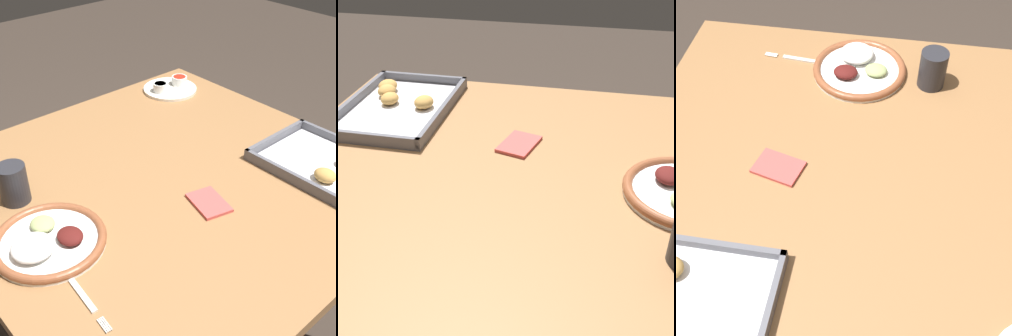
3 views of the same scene
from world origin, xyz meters
TOP-DOWN VIEW (x-y plane):
  - dining_table at (0.00, 0.00)m, footprint 1.04×1.05m
  - dinner_plate at (0.02, -0.36)m, footprint 0.25×0.25m
  - fork at (0.18, -0.38)m, footprint 0.21×0.03m
  - saucer_plate at (-0.39, 0.36)m, footprint 0.19×0.19m
  - drinking_cup at (-0.17, -0.34)m, footprint 0.07×0.07m
  - napkin at (0.16, -0.00)m, footprint 0.12×0.10m

SIDE VIEW (x-z plane):
  - dining_table at x=0.00m, z-range 0.27..1.03m
  - fork at x=0.18m, z-range 0.76..0.77m
  - napkin at x=0.16m, z-range 0.76..0.77m
  - saucer_plate at x=-0.39m, z-range 0.75..0.79m
  - dinner_plate at x=0.02m, z-range 0.75..0.80m
  - drinking_cup at x=-0.17m, z-range 0.76..0.86m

